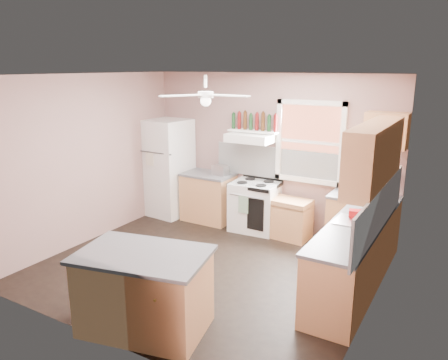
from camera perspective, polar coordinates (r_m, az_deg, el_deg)
The scene contains 32 objects.
floor at distance 6.41m, azimuth -2.18°, elevation -11.36°, with size 4.50×4.50×0.00m, color black.
ceiling at distance 5.75m, azimuth -2.44°, elevation 13.56°, with size 4.50×4.50×0.00m, color white.
wall_back at distance 7.68m, azimuth 5.92°, elevation 3.65°, with size 4.50×0.05×2.70m, color #8B6863.
wall_right at distance 5.12m, azimuth 19.67°, elevation -2.81°, with size 0.05×4.00×2.70m, color #8B6863.
wall_left at distance 7.39m, azimuth -17.32°, elevation 2.62°, with size 0.05×4.00×2.70m, color #8B6863.
backsplash_back at distance 7.50m, azimuth 8.87°, elevation 1.93°, with size 2.90×0.03×0.55m, color white.
backsplash_right at distance 5.46m, azimuth 19.73°, elevation -3.66°, with size 0.03×2.60×0.55m, color white.
window_view at distance 7.32m, azimuth 11.18°, elevation 4.89°, with size 1.00×0.02×1.20m, color brown.
window_frame at distance 7.29m, azimuth 11.11°, elevation 4.86°, with size 1.16×0.07×1.36m, color white.
refrigerator at distance 8.42m, azimuth -7.37°, elevation 1.61°, with size 0.78×0.76×1.84m, color white.
base_cabinet_left at distance 8.12m, azimuth -2.04°, elevation -2.36°, with size 0.90×0.60×0.86m, color tan.
counter_left at distance 7.99m, azimuth -2.07°, elevation 0.72°, with size 0.92×0.62×0.04m, color #505053.
toaster at distance 7.85m, azimuth -0.52°, elevation 1.28°, with size 0.28×0.16×0.18m, color silver.
stove at distance 7.66m, azimuth 4.07°, elevation -3.44°, with size 0.79×0.64×0.86m, color white.
range_hood at distance 7.48m, azimuth 3.48°, elevation 5.52°, with size 0.78×0.50×0.14m, color white.
bottle_shelf at distance 7.57m, azimuth 3.91°, elevation 6.39°, with size 0.90×0.26×0.03m, color white.
cart at distance 7.40m, azimuth 8.56°, elevation -5.03°, with size 0.67×0.45×0.67m, color tan.
base_cabinet_corner at distance 7.09m, azimuth 17.59°, elevation -5.66°, with size 1.00×0.60×0.86m, color tan.
base_cabinet_right at distance 5.78m, azimuth 16.27°, elevation -10.29°, with size 0.60×2.20×0.86m, color tan.
counter_corner at distance 6.95m, azimuth 17.88°, elevation -2.17°, with size 1.02×0.62×0.04m, color #505053.
counter_right at distance 5.61m, azimuth 16.51°, elevation -6.10°, with size 0.62×2.22×0.04m, color #505053.
sink at distance 5.79m, azimuth 17.01°, elevation -5.33°, with size 0.55×0.45×0.03m, color silver.
faucet at distance 5.73m, azimuth 18.62°, elevation -4.86°, with size 0.03×0.03×0.14m, color silver.
upper_cabinet_right at distance 5.53m, azimuth 19.11°, elevation 3.11°, with size 0.33×1.80×0.76m, color tan.
upper_cabinet_corner at distance 6.83m, azimuth 20.44°, elevation 6.10°, with size 0.60×0.33×0.52m, color tan.
paper_towel at distance 6.95m, azimuth 20.98°, elevation 0.72°, with size 0.12×0.12×0.26m, color white.
island at distance 4.96m, azimuth -10.33°, elevation -14.32°, with size 1.31×0.83×0.86m, color tan.
island_top at distance 4.76m, azimuth -10.59°, elevation -9.57°, with size 1.38×0.90×0.04m, color #505053.
ceiling_fan_hub at distance 5.76m, azimuth -2.42°, elevation 11.08°, with size 0.20×0.20×0.08m, color white.
soap_bottle at distance 5.73m, azimuth 18.94°, elevation -4.36°, with size 0.09×0.09×0.24m, color silver.
red_caddy at distance 5.94m, azimuth 16.85°, elevation -4.24°, with size 0.18×0.12×0.10m, color red.
wine_bottles at distance 7.55m, azimuth 3.94°, elevation 7.58°, with size 0.86×0.06×0.31m.
Camera 1 is at (3.12, -4.83, 2.82)m, focal length 35.00 mm.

